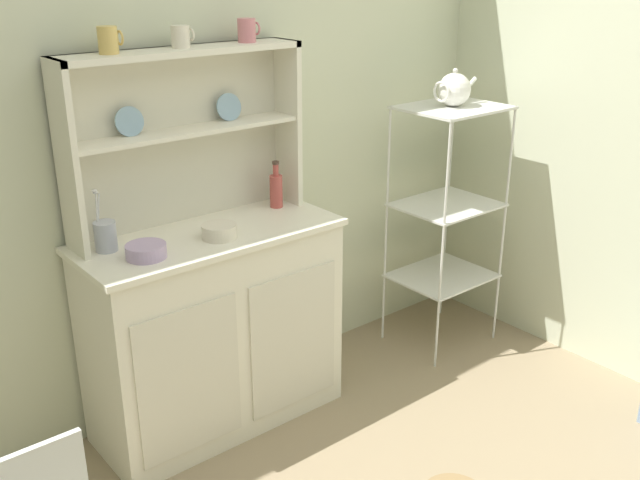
{
  "coord_description": "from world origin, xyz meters",
  "views": [
    {
      "loc": [
        -1.39,
        -0.94,
        1.85
      ],
      "look_at": [
        0.29,
        1.12,
        0.81
      ],
      "focal_mm": 40.87,
      "sensor_mm": 36.0,
      "label": 1
    }
  ],
  "objects_px": {
    "porcelain_teapot": "(454,90)",
    "utensil_jar": "(105,236)",
    "cup_gold_0": "(108,40)",
    "hutch_cabinet": "(215,327)",
    "jam_bottle": "(276,189)",
    "bakers_rack": "(447,197)",
    "hutch_shelf_unit": "(181,123)",
    "bowl_mixing_large": "(146,251)"
  },
  "relations": [
    {
      "from": "jam_bottle",
      "to": "utensil_jar",
      "type": "bearing_deg",
      "value": -179.42
    },
    {
      "from": "cup_gold_0",
      "to": "utensil_jar",
      "type": "distance_m",
      "value": 0.68
    },
    {
      "from": "jam_bottle",
      "to": "hutch_cabinet",
      "type": "bearing_deg",
      "value": -167.32
    },
    {
      "from": "hutch_cabinet",
      "to": "jam_bottle",
      "type": "height_order",
      "value": "jam_bottle"
    },
    {
      "from": "bowl_mixing_large",
      "to": "jam_bottle",
      "type": "bearing_deg",
      "value": 13.09
    },
    {
      "from": "hutch_cabinet",
      "to": "jam_bottle",
      "type": "distance_m",
      "value": 0.63
    },
    {
      "from": "bakers_rack",
      "to": "utensil_jar",
      "type": "relative_size",
      "value": 5.21
    },
    {
      "from": "bowl_mixing_large",
      "to": "jam_bottle",
      "type": "distance_m",
      "value": 0.71
    },
    {
      "from": "hutch_cabinet",
      "to": "utensil_jar",
      "type": "relative_size",
      "value": 4.5
    },
    {
      "from": "cup_gold_0",
      "to": "utensil_jar",
      "type": "xyz_separation_m",
      "value": [
        -0.11,
        -0.04,
        -0.67
      ]
    },
    {
      "from": "hutch_cabinet",
      "to": "jam_bottle",
      "type": "bearing_deg",
      "value": 12.68
    },
    {
      "from": "jam_bottle",
      "to": "cup_gold_0",
      "type": "bearing_deg",
      "value": 176.88
    },
    {
      "from": "bowl_mixing_large",
      "to": "jam_bottle",
      "type": "xyz_separation_m",
      "value": [
        0.69,
        0.16,
        0.05
      ]
    },
    {
      "from": "bakers_rack",
      "to": "utensil_jar",
      "type": "distance_m",
      "value": 1.65
    },
    {
      "from": "cup_gold_0",
      "to": "bowl_mixing_large",
      "type": "height_order",
      "value": "cup_gold_0"
    },
    {
      "from": "bowl_mixing_large",
      "to": "utensil_jar",
      "type": "distance_m",
      "value": 0.18
    },
    {
      "from": "bakers_rack",
      "to": "porcelain_teapot",
      "type": "relative_size",
      "value": 4.98
    },
    {
      "from": "hutch_shelf_unit",
      "to": "porcelain_teapot",
      "type": "distance_m",
      "value": 1.28
    },
    {
      "from": "bakers_rack",
      "to": "bowl_mixing_large",
      "type": "distance_m",
      "value": 1.56
    },
    {
      "from": "jam_bottle",
      "to": "utensil_jar",
      "type": "relative_size",
      "value": 0.87
    },
    {
      "from": "bakers_rack",
      "to": "porcelain_teapot",
      "type": "bearing_deg",
      "value": 180.0
    },
    {
      "from": "bakers_rack",
      "to": "cup_gold_0",
      "type": "xyz_separation_m",
      "value": [
        -1.53,
        0.24,
        0.81
      ]
    },
    {
      "from": "bowl_mixing_large",
      "to": "porcelain_teapot",
      "type": "bearing_deg",
      "value": -1.5
    },
    {
      "from": "jam_bottle",
      "to": "porcelain_teapot",
      "type": "bearing_deg",
      "value": -13.05
    },
    {
      "from": "hutch_shelf_unit",
      "to": "bakers_rack",
      "type": "bearing_deg",
      "value": -12.53
    },
    {
      "from": "utensil_jar",
      "to": "bowl_mixing_large",
      "type": "bearing_deg",
      "value": -61.88
    },
    {
      "from": "hutch_shelf_unit",
      "to": "bakers_rack",
      "type": "relative_size",
      "value": 0.8
    },
    {
      "from": "hutch_cabinet",
      "to": "porcelain_teapot",
      "type": "xyz_separation_m",
      "value": [
        1.25,
        -0.11,
        0.84
      ]
    },
    {
      "from": "jam_bottle",
      "to": "porcelain_teapot",
      "type": "distance_m",
      "value": 0.95
    },
    {
      "from": "utensil_jar",
      "to": "porcelain_teapot",
      "type": "relative_size",
      "value": 0.96
    },
    {
      "from": "hutch_shelf_unit",
      "to": "hutch_cabinet",
      "type": "bearing_deg",
      "value": -90.0
    },
    {
      "from": "cup_gold_0",
      "to": "hutch_shelf_unit",
      "type": "bearing_deg",
      "value": 8.47
    },
    {
      "from": "porcelain_teapot",
      "to": "utensil_jar",
      "type": "bearing_deg",
      "value": 173.27
    },
    {
      "from": "hutch_cabinet",
      "to": "hutch_shelf_unit",
      "type": "relative_size",
      "value": 1.07
    },
    {
      "from": "bakers_rack",
      "to": "cup_gold_0",
      "type": "height_order",
      "value": "cup_gold_0"
    },
    {
      "from": "hutch_shelf_unit",
      "to": "porcelain_teapot",
      "type": "xyz_separation_m",
      "value": [
        1.25,
        -0.28,
        0.03
      ]
    },
    {
      "from": "hutch_cabinet",
      "to": "bakers_rack",
      "type": "bearing_deg",
      "value": -5.22
    },
    {
      "from": "utensil_jar",
      "to": "hutch_shelf_unit",
      "type": "bearing_deg",
      "value": 12.48
    },
    {
      "from": "hutch_shelf_unit",
      "to": "porcelain_teapot",
      "type": "relative_size",
      "value": 4.01
    },
    {
      "from": "hutch_cabinet",
      "to": "hutch_shelf_unit",
      "type": "xyz_separation_m",
      "value": [
        -0.0,
        0.16,
        0.81
      ]
    },
    {
      "from": "hutch_shelf_unit",
      "to": "bakers_rack",
      "type": "distance_m",
      "value": 1.37
    },
    {
      "from": "hutch_shelf_unit",
      "to": "bakers_rack",
      "type": "height_order",
      "value": "hutch_shelf_unit"
    }
  ]
}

